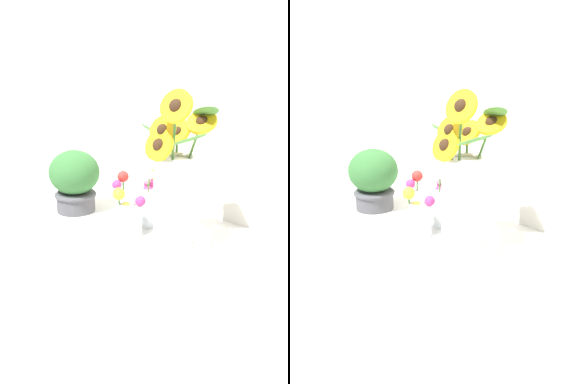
% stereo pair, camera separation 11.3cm
% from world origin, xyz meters
% --- Properties ---
extents(ground_plane, '(6.00, 6.00, 0.00)m').
position_xyz_m(ground_plane, '(0.00, 0.00, 0.00)').
color(ground_plane, silver).
extents(wall_back, '(3.60, 0.06, 1.40)m').
position_xyz_m(wall_back, '(0.00, 0.39, 0.70)').
color(wall_back, silver).
rests_on(wall_back, ground_plane).
extents(serving_tray, '(0.42, 0.42, 0.02)m').
position_xyz_m(serving_tray, '(-0.00, 0.06, 0.01)').
color(serving_tray, white).
rests_on(serving_tray, ground_plane).
extents(mason_jar_sunflowers, '(0.23, 0.23, 0.45)m').
position_xyz_m(mason_jar_sunflowers, '(0.10, 0.07, 0.19)').
color(mason_jar_sunflowers, silver).
rests_on(mason_jar_sunflowers, serving_tray).
extents(vase_small_center, '(0.09, 0.07, 0.15)m').
position_xyz_m(vase_small_center, '(-0.03, 0.02, 0.08)').
color(vase_small_center, white).
rests_on(vase_small_center, serving_tray).
extents(vase_bulb_right, '(0.07, 0.07, 0.17)m').
position_xyz_m(vase_bulb_right, '(-0.13, 0.09, 0.08)').
color(vase_bulb_right, white).
rests_on(vase_bulb_right, serving_tray).
extents(vase_small_back, '(0.08, 0.10, 0.20)m').
position_xyz_m(vase_small_back, '(-0.03, 0.12, 0.11)').
color(vase_small_back, white).
rests_on(vase_small_back, serving_tray).
extents(potted_plant, '(0.19, 0.19, 0.23)m').
position_xyz_m(potted_plant, '(-0.37, 0.09, 0.12)').
color(potted_plant, '#4C4C51').
rests_on(potted_plant, ground_plane).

